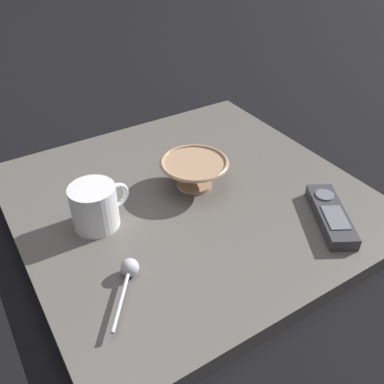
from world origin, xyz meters
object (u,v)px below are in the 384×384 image
at_px(teaspoon, 129,271).
at_px(cereal_bowl, 194,172).
at_px(tv_remote_near, 331,215).
at_px(coffee_mug, 95,206).

bearing_deg(teaspoon, cereal_bowl, 125.59).
height_order(teaspoon, tv_remote_near, teaspoon).
bearing_deg(tv_remote_near, cereal_bowl, -146.03).
distance_m(coffee_mug, tv_remote_near, 0.43).
relative_size(cereal_bowl, coffee_mug, 1.23).
bearing_deg(coffee_mug, cereal_bowl, 92.45).
distance_m(coffee_mug, teaspoon, 0.15).
xyz_separation_m(coffee_mug, tv_remote_near, (0.22, 0.37, -0.03)).
bearing_deg(teaspoon, tv_remote_near, 79.63).
relative_size(teaspoon, tv_remote_near, 0.67).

